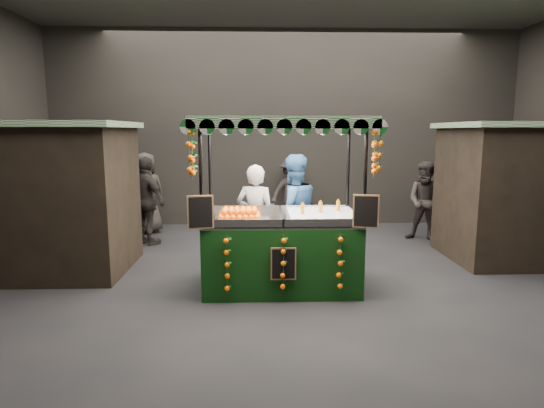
{
  "coord_description": "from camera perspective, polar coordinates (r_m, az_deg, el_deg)",
  "views": [
    {
      "loc": [
        -0.7,
        -6.92,
        2.43
      ],
      "look_at": [
        -0.47,
        0.38,
        1.27
      ],
      "focal_mm": 30.13,
      "sensor_mm": 36.0,
      "label": 1
    }
  ],
  "objects": [
    {
      "name": "ground",
      "position": [
        7.37,
        3.79,
        -10.24
      ],
      "size": [
        12.0,
        12.0,
        0.0
      ],
      "primitive_type": "plane",
      "color": "black",
      "rests_on": "ground"
    },
    {
      "name": "market_hall",
      "position": [
        7.02,
        4.09,
        16.8
      ],
      "size": [
        12.1,
        10.1,
        5.05
      ],
      "color": "black",
      "rests_on": "ground"
    },
    {
      "name": "neighbour_stall_left",
      "position": [
        8.82,
        -26.62,
        0.76
      ],
      "size": [
        3.0,
        2.2,
        2.6
      ],
      "color": "black",
      "rests_on": "ground"
    },
    {
      "name": "neighbour_stall_right",
      "position": [
        9.91,
        29.19,
        1.38
      ],
      "size": [
        3.0,
        2.2,
        2.6
      ],
      "color": "black",
      "rests_on": "ground"
    },
    {
      "name": "juice_stall",
      "position": [
        7.05,
        1.26,
        -4.19
      ],
      "size": [
        2.73,
        1.6,
        2.64
      ],
      "color": "black",
      "rests_on": "ground"
    },
    {
      "name": "vendor_grey",
      "position": [
        7.94,
        -2.06,
        -1.8
      ],
      "size": [
        0.78,
        0.61,
        1.88
      ],
      "rotation": [
        0.0,
        0.0,
        2.87
      ],
      "color": "gray",
      "rests_on": "ground"
    },
    {
      "name": "vendor_blue",
      "position": [
        8.07,
        2.61,
        -1.03
      ],
      "size": [
        1.2,
        1.07,
        2.04
      ],
      "rotation": [
        0.0,
        0.0,
        3.5
      ],
      "color": "#284F82",
      "rests_on": "ground"
    },
    {
      "name": "shopper_0",
      "position": [
        9.64,
        -22.84,
        -1.68
      ],
      "size": [
        0.65,
        0.54,
        1.51
      ],
      "rotation": [
        0.0,
        0.0,
        0.39
      ],
      "color": "#2B2623",
      "rests_on": "ground"
    },
    {
      "name": "shopper_1",
      "position": [
        10.74,
        18.73,
        0.3
      ],
      "size": [
        1.09,
        1.02,
        1.78
      ],
      "rotation": [
        0.0,
        0.0,
        -0.54
      ],
      "color": "#2C2624",
      "rests_on": "ground"
    },
    {
      "name": "shopper_2",
      "position": [
        10.17,
        -15.36,
        0.37
      ],
      "size": [
        1.15,
        1.08,
        1.91
      ],
      "rotation": [
        0.0,
        0.0,
        2.43
      ],
      "color": "black",
      "rests_on": "ground"
    },
    {
      "name": "shopper_3",
      "position": [
        11.54,
        2.44,
        1.41
      ],
      "size": [
        1.33,
        1.06,
        1.8
      ],
      "rotation": [
        0.0,
        0.0,
        0.38
      ],
      "color": "black",
      "rests_on": "ground"
    },
    {
      "name": "shopper_4",
      "position": [
        11.3,
        -15.5,
        1.3
      ],
      "size": [
        1.13,
        1.04,
        1.95
      ],
      "rotation": [
        0.0,
        0.0,
        3.72
      ],
      "color": "#292521",
      "rests_on": "ground"
    }
  ]
}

